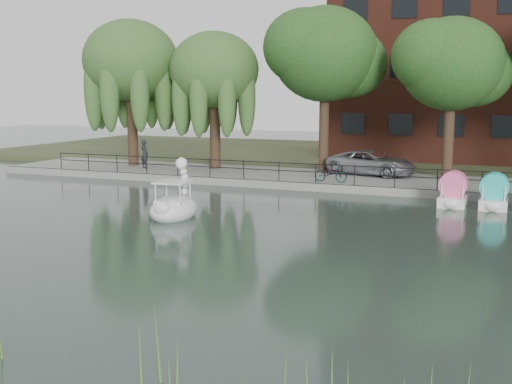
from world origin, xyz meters
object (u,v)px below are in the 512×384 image
Objects in this scene: bicycle at (331,172)px; swan_boat at (174,205)px; minivan at (372,161)px; pedestrian at (145,152)px.

swan_boat is at bearing 159.92° from bicycle.
minivan is 3.84m from bicycle.
minivan reaches higher than bicycle.
pedestrian is 0.67× the size of swan_boat.
minivan is at bearing -18.85° from bicycle.
bicycle is 0.87× the size of pedestrian.
minivan is at bearing 61.00° from swan_boat.
pedestrian reaches higher than swan_boat.
pedestrian reaches higher than minivan.
bicycle is 0.58× the size of swan_boat.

